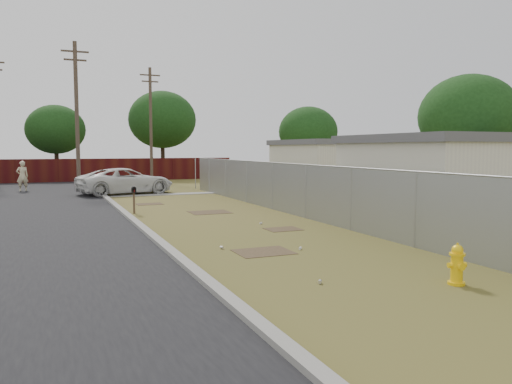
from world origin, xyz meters
name	(u,v)px	position (x,y,z in m)	size (l,w,h in m)	color
ground	(227,223)	(0.00, 0.00, 0.00)	(120.00, 120.00, 0.00)	brown
street	(24,206)	(-6.76, 8.05, 0.02)	(15.10, 60.00, 0.12)	black
chainlink_fence	(294,195)	(3.12, 1.03, 0.80)	(0.10, 27.06, 2.02)	gray
privacy_fence	(44,171)	(-6.00, 25.00, 0.90)	(30.00, 0.12, 1.80)	#3F130D
utility_poles	(78,118)	(-3.67, 20.67, 4.69)	(12.60, 8.24, 9.00)	#4F4034
houses	(396,170)	(9.70, 3.13, 1.56)	(9.30, 17.24, 3.10)	beige
horizon_trees	(137,122)	(0.84, 23.56, 4.63)	(33.32, 31.94, 7.78)	#2F2115
fire_hydrant	(457,265)	(1.41, -9.18, 0.38)	(0.39, 0.40, 0.81)	yellow
mailbox	(134,192)	(-2.60, 3.84, 0.86)	(0.19, 0.48, 1.09)	brown
pickup_truck	(126,181)	(-1.65, 12.71, 0.74)	(2.47, 5.36, 1.49)	silver
pedestrian	(22,176)	(-7.18, 16.97, 0.92)	(0.67, 0.44, 1.85)	#C5B990
scattered_litter	(272,246)	(-0.37, -4.55, 0.04)	(2.71, 7.51, 0.07)	silver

